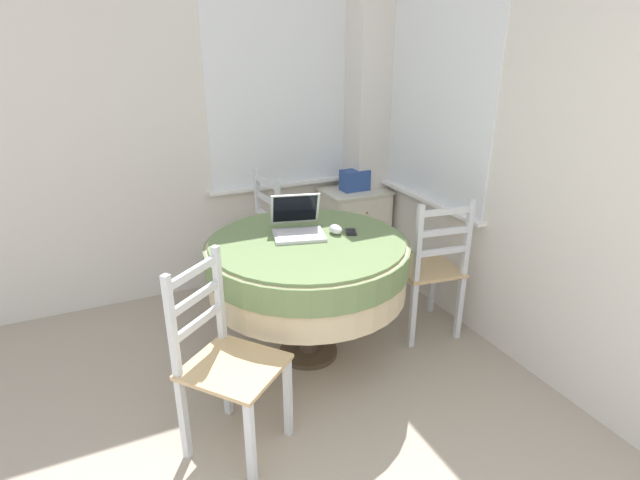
{
  "coord_description": "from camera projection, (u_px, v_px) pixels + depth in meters",
  "views": [
    {
      "loc": [
        -0.07,
        -0.3,
        1.84
      ],
      "look_at": [
        1.13,
        2.28,
        0.69
      ],
      "focal_mm": 28.0,
      "sensor_mm": 36.0,
      "label": 1
    }
  ],
  "objects": [
    {
      "name": "dining_chair_near_right_window",
      "position": [
        429.0,
        269.0,
        3.22
      ],
      "size": [
        0.44,
        0.46,
        0.96
      ],
      "color": "tan",
      "rests_on": "ground_plane"
    },
    {
      "name": "dining_chair_camera_near",
      "position": [
        226.0,
        363.0,
        2.28
      ],
      "size": [
        0.56,
        0.56,
        0.96
      ],
      "color": "tan",
      "rests_on": "ground_plane"
    },
    {
      "name": "laptop",
      "position": [
        298.0,
        226.0,
        2.93
      ],
      "size": [
        0.36,
        0.38,
        0.22
      ],
      "color": "silver",
      "rests_on": "round_dining_table"
    },
    {
      "name": "cell_phone",
      "position": [
        351.0,
        232.0,
        2.96
      ],
      "size": [
        0.1,
        0.12,
        0.01
      ],
      "color": "black",
      "rests_on": "round_dining_table"
    },
    {
      "name": "corner_cabinet",
      "position": [
        354.0,
        231.0,
        4.14
      ],
      "size": [
        0.51,
        0.41,
        0.71
      ],
      "color": "silver",
      "rests_on": "ground_plane"
    },
    {
      "name": "corner_room_shell",
      "position": [
        352.0,
        148.0,
        2.76
      ],
      "size": [
        4.36,
        5.19,
        2.55
      ],
      "color": "silver",
      "rests_on": "ground_plane"
    },
    {
      "name": "round_dining_table",
      "position": [
        308.0,
        263.0,
        2.91
      ],
      "size": [
        1.18,
        1.18,
        0.77
      ],
      "color": "#4C3D2D",
      "rests_on": "ground_plane"
    },
    {
      "name": "dining_chair_near_back_window",
      "position": [
        252.0,
        243.0,
        3.63
      ],
      "size": [
        0.46,
        0.43,
        0.96
      ],
      "color": "tan",
      "rests_on": "ground_plane"
    },
    {
      "name": "computer_mouse",
      "position": [
        336.0,
        229.0,
        2.94
      ],
      "size": [
        0.07,
        0.1,
        0.05
      ],
      "color": "white",
      "rests_on": "round_dining_table"
    },
    {
      "name": "storage_box",
      "position": [
        355.0,
        180.0,
        3.98
      ],
      "size": [
        0.22,
        0.13,
        0.16
      ],
      "color": "#2D4C93",
      "rests_on": "corner_cabinet"
    }
  ]
}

